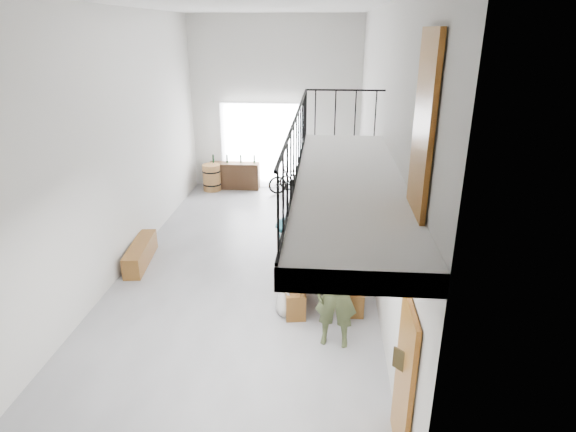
# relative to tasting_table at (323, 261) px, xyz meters

# --- Properties ---
(floor) EXTENTS (12.00, 12.00, 0.00)m
(floor) POSITION_rel_tasting_table_xyz_m (-1.68, 1.04, -0.71)
(floor) COLOR slate
(floor) RESTS_ON ground
(room_walls) EXTENTS (12.00, 12.00, 12.00)m
(room_walls) POSITION_rel_tasting_table_xyz_m (-1.68, 1.04, 2.85)
(room_walls) COLOR silver
(room_walls) RESTS_ON ground
(gateway_portal) EXTENTS (2.80, 0.08, 2.80)m
(gateway_portal) POSITION_rel_tasting_table_xyz_m (-2.08, 6.98, 0.69)
(gateway_portal) COLOR white
(gateway_portal) RESTS_ON ground
(right_wall_decor) EXTENTS (0.07, 8.28, 5.07)m
(right_wall_decor) POSITION_rel_tasting_table_xyz_m (1.02, -0.82, 1.04)
(right_wall_decor) COLOR #8F5619
(right_wall_decor) RESTS_ON ground
(balcony) EXTENTS (1.52, 5.62, 4.00)m
(balcony) POSITION_rel_tasting_table_xyz_m (0.30, -2.08, 2.26)
(balcony) COLOR white
(balcony) RESTS_ON ground
(tasting_table) EXTENTS (1.12, 2.47, 0.79)m
(tasting_table) POSITION_rel_tasting_table_xyz_m (0.00, 0.00, 0.00)
(tasting_table) COLOR brown
(tasting_table) RESTS_ON ground
(bench_inner) EXTENTS (0.72, 2.30, 0.52)m
(bench_inner) POSITION_rel_tasting_table_xyz_m (-0.64, -0.01, -0.45)
(bench_inner) COLOR brown
(bench_inner) RESTS_ON ground
(bench_wall) EXTENTS (0.29, 1.98, 0.45)m
(bench_wall) POSITION_rel_tasting_table_xyz_m (0.64, 0.05, -0.48)
(bench_wall) COLOR brown
(bench_wall) RESTS_ON ground
(tableware) EXTENTS (0.67, 1.15, 0.35)m
(tableware) POSITION_rel_tasting_table_xyz_m (-0.01, 0.36, 0.23)
(tableware) COLOR black
(tableware) RESTS_ON tasting_table
(side_bench) EXTENTS (0.57, 1.75, 0.48)m
(side_bench) POSITION_rel_tasting_table_xyz_m (-4.18, 1.00, -0.46)
(side_bench) COLOR brown
(side_bench) RESTS_ON ground
(oak_barrel) EXTENTS (0.60, 0.60, 0.88)m
(oak_barrel) POSITION_rel_tasting_table_xyz_m (-3.76, 6.42, -0.27)
(oak_barrel) COLOR #996736
(oak_barrel) RESTS_ON ground
(serving_counter) EXTENTS (1.67, 0.47, 0.88)m
(serving_counter) POSITION_rel_tasting_table_xyz_m (-3.04, 6.69, -0.27)
(serving_counter) COLOR #3B2312
(serving_counter) RESTS_ON ground
(counter_bottles) EXTENTS (1.42, 0.15, 0.28)m
(counter_bottles) POSITION_rel_tasting_table_xyz_m (-3.04, 6.70, 0.31)
(counter_bottles) COLOR black
(counter_bottles) RESTS_ON serving_counter
(guest_left_a) EXTENTS (0.49, 0.64, 1.18)m
(guest_left_a) POSITION_rel_tasting_table_xyz_m (-0.69, -0.83, -0.12)
(guest_left_a) COLOR silver
(guest_left_a) RESTS_ON ground
(guest_left_b) EXTENTS (0.28, 0.42, 1.13)m
(guest_left_b) POSITION_rel_tasting_table_xyz_m (-0.71, -0.07, -0.14)
(guest_left_b) COLOR #256B7C
(guest_left_b) RESTS_ON ground
(guest_left_c) EXTENTS (0.53, 0.62, 1.11)m
(guest_left_c) POSITION_rel_tasting_table_xyz_m (-0.78, 0.46, -0.15)
(guest_left_c) COLOR silver
(guest_left_c) RESTS_ON ground
(guest_left_d) EXTENTS (0.75, 0.93, 1.26)m
(guest_left_d) POSITION_rel_tasting_table_xyz_m (-0.82, 0.87, -0.08)
(guest_left_d) COLOR #256B7C
(guest_left_d) RESTS_ON ground
(guest_right_a) EXTENTS (0.50, 0.81, 1.29)m
(guest_right_a) POSITION_rel_tasting_table_xyz_m (0.57, -0.54, -0.06)
(guest_right_a) COLOR #A1211B
(guest_right_a) RESTS_ON ground
(guest_right_b) EXTENTS (0.42, 1.10, 1.16)m
(guest_right_b) POSITION_rel_tasting_table_xyz_m (0.63, 0.16, -0.13)
(guest_right_b) COLOR black
(guest_right_b) RESTS_ON ground
(guest_right_c) EXTENTS (0.51, 0.62, 1.09)m
(guest_right_c) POSITION_rel_tasting_table_xyz_m (0.52, 0.63, -0.16)
(guest_right_c) COLOR silver
(guest_right_c) RESTS_ON ground
(host_standing) EXTENTS (0.76, 0.54, 1.95)m
(host_standing) POSITION_rel_tasting_table_xyz_m (0.24, -1.68, 0.27)
(host_standing) COLOR #404929
(host_standing) RESTS_ON ground
(potted_plant) EXTENTS (0.37, 0.32, 0.38)m
(potted_plant) POSITION_rel_tasting_table_xyz_m (0.77, 1.47, -0.52)
(potted_plant) COLOR #164516
(potted_plant) RESTS_ON ground
(bicycle_near) EXTENTS (1.63, 1.03, 0.81)m
(bicycle_near) POSITION_rel_tasting_table_xyz_m (-0.80, 6.43, -0.30)
(bicycle_near) COLOR black
(bicycle_near) RESTS_ON ground
(bicycle_far) EXTENTS (1.62, 0.74, 0.94)m
(bicycle_far) POSITION_rel_tasting_table_xyz_m (-1.07, 6.28, -0.24)
(bicycle_far) COLOR black
(bicycle_far) RESTS_ON ground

